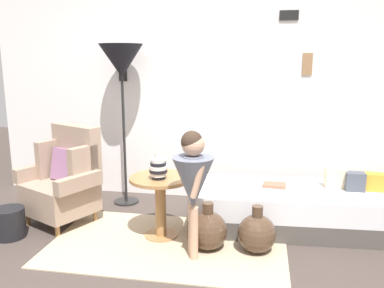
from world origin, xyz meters
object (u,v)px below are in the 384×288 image
(floor_lamp, at_px, (122,65))
(demijohn_near, at_px, (208,230))
(daybed, at_px, (289,208))
(demijohn_far, at_px, (257,233))
(side_table, at_px, (160,194))
(person_child, at_px, (193,179))
(vase_striped, at_px, (158,168))
(book_on_daybed, at_px, (274,185))
(armchair, at_px, (65,179))
(magazine_basket, at_px, (10,223))

(floor_lamp, height_order, demijohn_near, floor_lamp)
(daybed, xyz_separation_m, demijohn_far, (-0.30, -0.58, -0.03))
(side_table, height_order, person_child, person_child)
(vase_striped, relative_size, demijohn_near, 0.57)
(side_table, height_order, floor_lamp, floor_lamp)
(book_on_daybed, bearing_deg, demijohn_far, -103.93)
(vase_striped, xyz_separation_m, book_on_daybed, (1.03, 0.52, -0.26))
(armchair, xyz_separation_m, side_table, (1.04, -0.20, -0.03))
(side_table, height_order, book_on_daybed, side_table)
(side_table, relative_size, demijohn_near, 1.37)
(side_table, relative_size, person_child, 0.54)
(daybed, xyz_separation_m, person_child, (-0.82, -0.76, 0.48))
(daybed, xyz_separation_m, magazine_basket, (-2.56, -0.68, -0.06))
(side_table, xyz_separation_m, floor_lamp, (-0.62, 0.81, 1.15))
(demijohn_near, xyz_separation_m, demijohn_far, (0.42, 0.02, -0.00))
(demijohn_near, distance_m, demijohn_far, 0.42)
(person_child, relative_size, demijohn_near, 2.54)
(side_table, bearing_deg, daybed, 19.72)
(book_on_daybed, distance_m, demijohn_far, 0.67)
(armchair, distance_m, daybed, 2.25)
(daybed, relative_size, side_table, 3.35)
(vase_striped, bearing_deg, demijohn_near, -13.88)
(demijohn_near, distance_m, magazine_basket, 1.84)
(daybed, bearing_deg, vase_striped, -157.79)
(book_on_daybed, xyz_separation_m, magazine_basket, (-2.41, -0.72, -0.28))
(daybed, bearing_deg, side_table, -160.28)
(daybed, relative_size, person_child, 1.81)
(demijohn_far, height_order, magazine_basket, demijohn_far)
(armchair, height_order, vase_striped, armchair)
(side_table, distance_m, demijohn_far, 0.93)
(daybed, height_order, magazine_basket, daybed)
(armchair, xyz_separation_m, person_child, (1.40, -0.53, 0.24))
(armchair, relative_size, book_on_daybed, 4.41)
(side_table, bearing_deg, demijohn_far, -9.79)
(vase_striped, relative_size, floor_lamp, 0.14)
(armchair, xyz_separation_m, daybed, (2.22, 0.23, -0.24))
(side_table, relative_size, demijohn_far, 1.39)
(floor_lamp, relative_size, person_child, 1.66)
(side_table, bearing_deg, book_on_daybed, 23.91)
(demijohn_near, relative_size, magazine_basket, 1.51)
(armchair, bearing_deg, demijohn_far, -10.28)
(armchair, distance_m, vase_striped, 1.09)
(vase_striped, bearing_deg, book_on_daybed, 26.58)
(book_on_daybed, bearing_deg, floor_lamp, 167.87)
(vase_striped, distance_m, floor_lamp, 1.39)
(side_table, distance_m, floor_lamp, 1.54)
(vase_striped, height_order, magazine_basket, vase_striped)
(demijohn_far, bearing_deg, magazine_basket, -177.25)
(daybed, distance_m, vase_striped, 1.36)
(armchair, xyz_separation_m, demijohn_near, (1.50, -0.37, -0.27))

